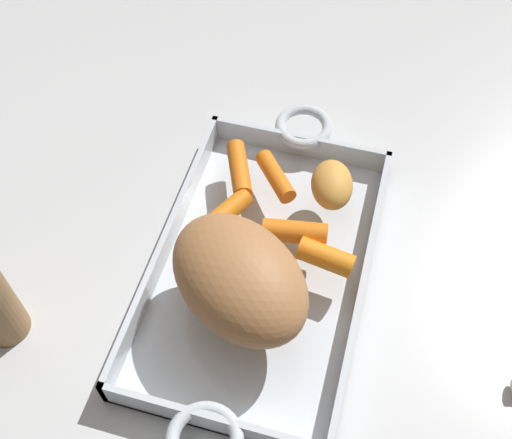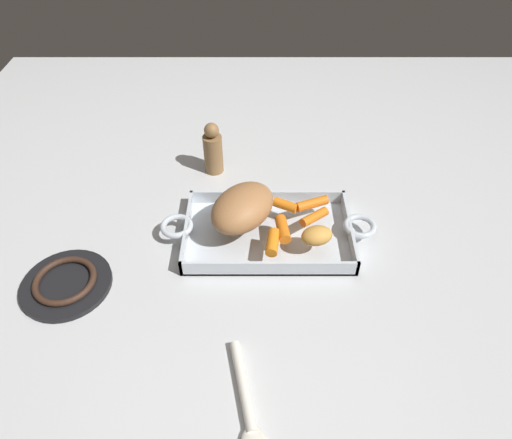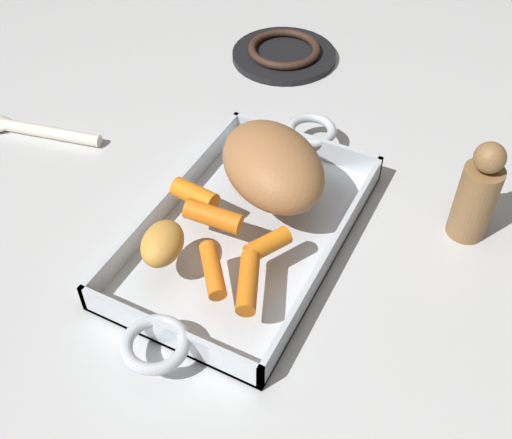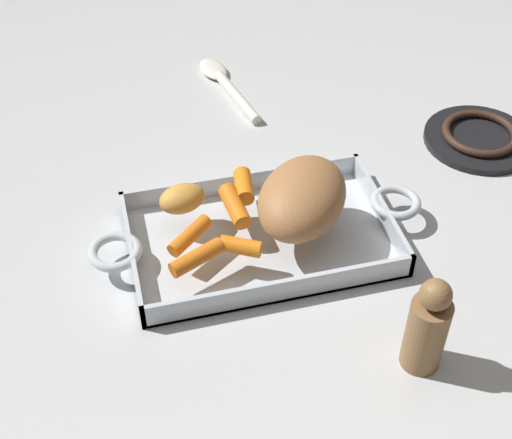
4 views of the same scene
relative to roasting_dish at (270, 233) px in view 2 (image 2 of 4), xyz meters
The scene contains 12 objects.
ground_plane 0.01m from the roasting_dish, ahead, with size 1.76×1.76×0.00m, color silver.
roasting_dish is the anchor object (origin of this frame).
pork_roast 0.08m from the roasting_dish, behind, with size 0.15×0.11×0.08m, color #A76F42.
baby_carrot_northeast 0.05m from the roasting_dish, 43.81° to the right, with size 0.02×0.02×0.07m, color orange.
baby_carrot_center_right 0.11m from the roasting_dish, 28.81° to the left, with size 0.02×0.02×0.07m, color orange.
baby_carrot_center_left 0.07m from the roasting_dish, 51.06° to the left, with size 0.02×0.02×0.05m, color orange.
baby_carrot_southeast 0.10m from the roasting_dish, ahead, with size 0.02×0.02×0.07m, color orange.
baby_carrot_southwest 0.07m from the roasting_dish, 83.69° to the right, with size 0.02×0.02×0.06m, color orange.
potato_near_roast 0.12m from the roasting_dish, 28.82° to the right, with size 0.06×0.04×0.04m, color gold.
stove_burner_rear 0.41m from the roasting_dish, 161.13° to the right, with size 0.17×0.17×0.02m.
serving_spoon 0.38m from the roasting_dish, 95.39° to the right, with size 0.07×0.21×0.02m.
pepper_mill 0.27m from the roasting_dish, 119.21° to the left, with size 0.05×0.05×0.13m.
Camera 2 is at (-0.03, -0.67, 0.69)m, focal length 31.81 mm.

